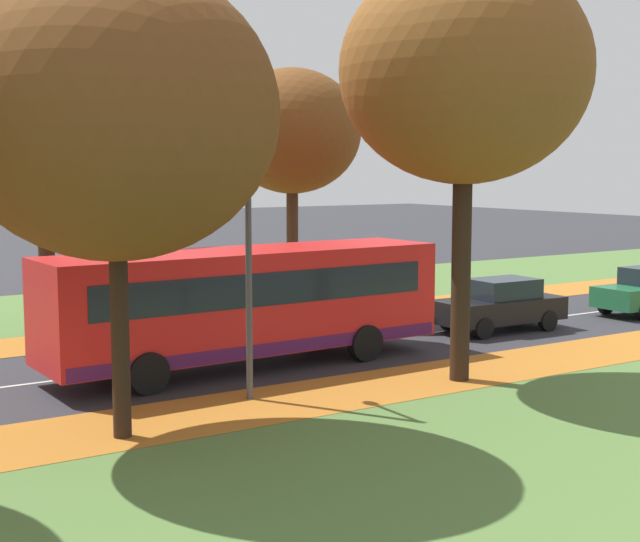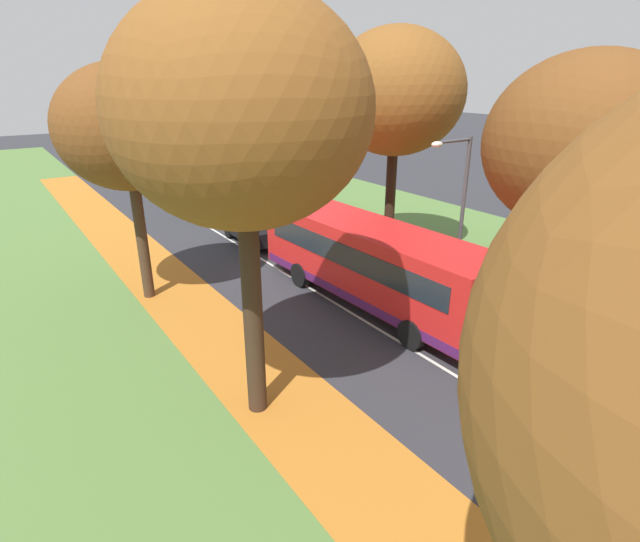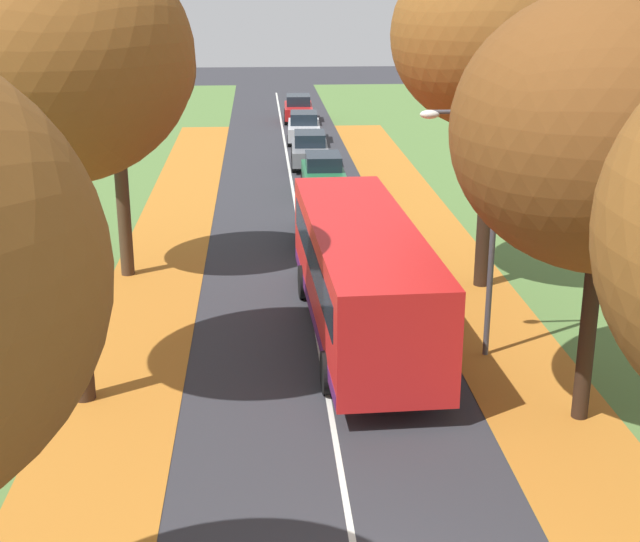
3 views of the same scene
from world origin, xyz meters
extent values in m
cube|color=#517538|center=(-9.20, 20.00, 0.00)|extent=(12.00, 90.00, 0.01)
cube|color=#B26B23|center=(-4.60, 14.00, 0.01)|extent=(2.80, 60.00, 0.00)
cube|color=#517538|center=(9.20, 20.00, 0.00)|extent=(12.00, 90.00, 0.01)
cube|color=#B26B23|center=(4.60, 14.00, 0.01)|extent=(2.80, 60.00, 0.00)
cube|color=silver|center=(0.00, 20.00, 0.00)|extent=(0.12, 80.00, 0.01)
cylinder|color=#382619|center=(-5.30, 7.91, 2.62)|extent=(0.47, 0.47, 5.25)
ellipsoid|color=brown|center=(-5.30, 7.91, 7.28)|extent=(5.43, 5.43, 4.89)
cylinder|color=#422D1E|center=(-5.51, 16.38, 2.25)|extent=(0.40, 0.40, 4.50)
ellipsoid|color=brown|center=(-5.51, 16.38, 6.27)|extent=(4.72, 4.72, 4.25)
cylinder|color=black|center=(5.17, 6.34, 1.89)|extent=(0.34, 0.34, 3.77)
ellipsoid|color=brown|center=(5.17, 6.34, 6.01)|extent=(5.97, 5.97, 5.38)
cylinder|color=black|center=(5.12, 14.68, 2.53)|extent=(0.46, 0.46, 5.07)
ellipsoid|color=brown|center=(5.12, 14.68, 7.23)|extent=(5.78, 5.78, 5.20)
cylinder|color=#47474C|center=(4.00, 9.66, 3.00)|extent=(0.14, 0.14, 6.00)
cylinder|color=#47474C|center=(3.20, 9.66, 5.90)|extent=(1.60, 0.10, 0.10)
ellipsoid|color=silver|center=(2.40, 9.66, 5.85)|extent=(0.44, 0.28, 0.20)
cube|color=red|center=(1.09, 11.13, 1.73)|extent=(2.88, 10.48, 2.50)
cube|color=#19232D|center=(1.28, 5.99, 2.08)|extent=(2.30, 0.18, 1.30)
cube|color=#19232D|center=(1.09, 11.13, 2.13)|extent=(2.87, 9.24, 0.80)
cube|color=#4C1951|center=(1.09, 11.13, 0.66)|extent=(2.89, 10.28, 0.32)
cylinder|color=black|center=(2.40, 7.95, 0.48)|extent=(0.33, 0.97, 0.96)
cylinder|color=black|center=(0.03, 7.86, 0.48)|extent=(0.33, 0.97, 0.96)
cylinder|color=black|center=(2.18, 14.03, 0.48)|extent=(0.33, 0.97, 0.96)
cylinder|color=black|center=(-0.20, 13.94, 0.48)|extent=(0.33, 0.97, 0.96)
cube|color=black|center=(0.86, 20.02, 0.67)|extent=(1.83, 4.25, 0.70)
cube|color=#19232D|center=(0.86, 20.17, 1.32)|extent=(1.51, 2.06, 0.60)
cylinder|color=black|center=(1.60, 18.70, 0.32)|extent=(0.24, 0.65, 0.64)
cylinder|color=black|center=(0.03, 18.74, 0.32)|extent=(0.24, 0.65, 0.64)
cylinder|color=black|center=(1.68, 21.30, 0.32)|extent=(0.24, 0.65, 0.64)
cylinder|color=black|center=(0.11, 21.35, 0.32)|extent=(0.24, 0.65, 0.64)
cube|color=#1E6038|center=(1.27, 26.71, 0.67)|extent=(1.73, 4.21, 0.70)
cube|color=#19232D|center=(1.27, 26.86, 1.32)|extent=(1.46, 2.03, 0.60)
cylinder|color=black|center=(2.04, 25.40, 0.32)|extent=(0.23, 0.64, 0.64)
cylinder|color=black|center=(0.48, 25.41, 0.32)|extent=(0.23, 0.64, 0.64)
cylinder|color=black|center=(2.06, 28.01, 0.32)|extent=(0.23, 0.64, 0.64)
cylinder|color=black|center=(0.50, 28.02, 0.32)|extent=(0.23, 0.64, 0.64)
cube|color=slate|center=(1.01, 32.17, 0.67)|extent=(1.83, 4.25, 0.70)
cube|color=#19232D|center=(1.02, 32.32, 1.32)|extent=(1.51, 2.06, 0.60)
cylinder|color=black|center=(1.75, 30.84, 0.32)|extent=(0.24, 0.65, 0.64)
cylinder|color=black|center=(0.19, 30.90, 0.32)|extent=(0.24, 0.65, 0.64)
cylinder|color=black|center=(1.84, 33.45, 0.32)|extent=(0.24, 0.65, 0.64)
cylinder|color=black|center=(0.28, 33.50, 0.32)|extent=(0.24, 0.65, 0.64)
cube|color=#B7BABF|center=(1.06, 38.61, 0.67)|extent=(1.89, 4.27, 0.70)
cube|color=#19232D|center=(1.06, 38.76, 1.32)|extent=(1.53, 2.08, 0.60)
cylinder|color=black|center=(1.78, 37.28, 0.32)|extent=(0.25, 0.65, 0.64)
cylinder|color=black|center=(0.22, 37.35, 0.32)|extent=(0.25, 0.65, 0.64)
cylinder|color=black|center=(1.90, 39.88, 0.32)|extent=(0.25, 0.65, 0.64)
cylinder|color=black|center=(0.33, 39.95, 0.32)|extent=(0.25, 0.65, 0.64)
cube|color=#B21919|center=(1.08, 45.80, 0.67)|extent=(1.82, 4.25, 0.70)
cube|color=#19232D|center=(1.09, 45.95, 1.32)|extent=(1.50, 2.06, 0.60)
cylinder|color=black|center=(1.83, 44.48, 0.32)|extent=(0.24, 0.65, 0.64)
cylinder|color=black|center=(0.26, 44.52, 0.32)|extent=(0.24, 0.65, 0.64)
cylinder|color=black|center=(1.90, 47.08, 0.32)|extent=(0.24, 0.65, 0.64)
cylinder|color=black|center=(0.34, 47.13, 0.32)|extent=(0.24, 0.65, 0.64)
camera|label=1|loc=(20.83, 0.78, 5.01)|focal=50.00mm
camera|label=2|loc=(-9.99, -1.73, 7.99)|focal=28.00mm
camera|label=3|loc=(-1.38, -9.94, 8.83)|focal=50.00mm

